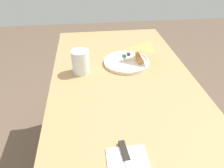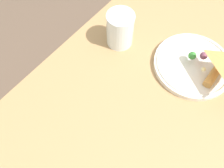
{
  "view_description": "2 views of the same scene",
  "coord_description": "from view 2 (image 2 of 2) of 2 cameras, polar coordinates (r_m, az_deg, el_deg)",
  "views": [
    {
      "loc": [
        0.79,
        -0.15,
        1.28
      ],
      "look_at": [
        0.07,
        -0.07,
        0.78
      ],
      "focal_mm": 35.0,
      "sensor_mm": 36.0,
      "label": 1
    },
    {
      "loc": [
        0.25,
        0.07,
        1.29
      ],
      "look_at": [
        0.03,
        -0.1,
        0.76
      ],
      "focal_mm": 35.0,
      "sensor_mm": 36.0,
      "label": 2
    }
  ],
  "objects": [
    {
      "name": "dining_table",
      "position": [
        0.71,
        8.09,
        -8.1
      ],
      "size": [
        1.3,
        0.66,
        0.73
      ],
      "color": "#A87F51",
      "rests_on": "ground_plane"
    },
    {
      "name": "ground_plane",
      "position": [
        1.31,
        4.56,
        -17.49
      ],
      "size": [
        6.0,
        6.0,
        0.0
      ],
      "primitive_type": "plane",
      "color": "brown"
    },
    {
      "name": "plate_pizza",
      "position": [
        0.69,
        20.66,
        4.83
      ],
      "size": [
        0.23,
        0.23,
        0.05
      ],
      "color": "silver",
      "rests_on": "dining_table"
    },
    {
      "name": "milk_glass",
      "position": [
        0.68,
        2.11,
        13.99
      ],
      "size": [
        0.08,
        0.08,
        0.11
      ],
      "color": "white",
      "rests_on": "dining_table"
    }
  ]
}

